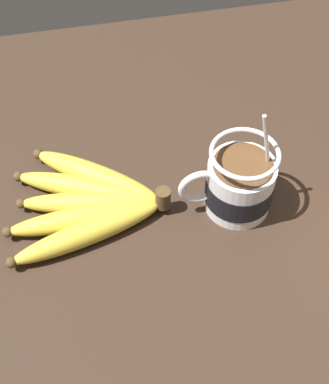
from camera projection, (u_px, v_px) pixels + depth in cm
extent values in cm
cube|color=#332319|center=(170.00, 243.00, 70.38)|extent=(96.32, 96.32, 3.70)
cylinder|color=silver|center=(239.00, 186.00, 69.04)|extent=(8.72, 8.72, 7.78)
cylinder|color=black|center=(239.00, 188.00, 69.32)|extent=(8.92, 8.92, 3.53)
torus|color=silver|center=(200.00, 187.00, 67.45)|extent=(5.74, 0.90, 5.74)
cylinder|color=brown|center=(243.00, 165.00, 65.92)|extent=(7.52, 7.52, 0.40)
torus|color=silver|center=(245.00, 153.00, 64.20)|extent=(8.72, 8.72, 0.60)
cylinder|color=silver|center=(267.00, 157.00, 65.66)|extent=(3.51, 0.50, 14.53)
ellipsoid|color=silver|center=(248.00, 195.00, 71.11)|extent=(3.00, 2.00, 0.80)
cylinder|color=#4C381E|center=(165.00, 198.00, 69.48)|extent=(2.00, 2.00, 3.00)
ellipsoid|color=gold|center=(96.00, 176.00, 72.99)|extent=(16.99, 14.17, 3.31)
sphere|color=#4C381E|center=(38.00, 154.00, 75.53)|extent=(1.49, 1.49, 1.49)
ellipsoid|color=gold|center=(87.00, 189.00, 71.72)|extent=(19.12, 11.06, 3.15)
sphere|color=#4C381E|center=(18.00, 176.00, 73.06)|extent=(1.42, 1.42, 1.42)
ellipsoid|color=gold|center=(89.00, 203.00, 70.28)|extent=(18.21, 6.61, 2.99)
sphere|color=#4C381E|center=(21.00, 204.00, 70.26)|extent=(1.34, 1.34, 1.34)
ellipsoid|color=gold|center=(84.00, 218.00, 68.73)|extent=(19.48, 3.49, 3.13)
sphere|color=#4C381E|center=(8.00, 232.00, 67.36)|extent=(1.41, 1.41, 1.41)
ellipsoid|color=gold|center=(88.00, 233.00, 67.26)|extent=(19.89, 7.85, 3.17)
sphere|color=#4C381E|center=(11.00, 262.00, 64.56)|extent=(1.43, 1.43, 1.43)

